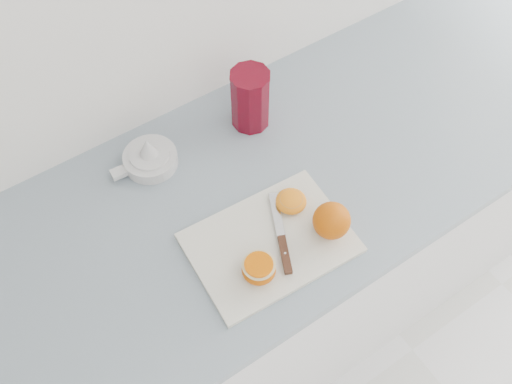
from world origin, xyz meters
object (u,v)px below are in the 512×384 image
counter (252,275)px  cutting_board (270,243)px  citrus_juicer (149,158)px  red_tumbler (250,101)px  half_orange (259,269)px

counter → cutting_board: bearing=-107.2°
citrus_juicer → cutting_board: bearing=-71.6°
cutting_board → red_tumbler: (0.15, 0.31, 0.07)m
counter → citrus_juicer: 0.52m
counter → red_tumbler: size_ratio=16.60×
citrus_juicer → red_tumbler: red_tumbler is taller
citrus_juicer → red_tumbler: size_ratio=1.02×
cutting_board → citrus_juicer: citrus_juicer is taller
counter → cutting_board: 0.47m
counter → citrus_juicer: size_ratio=16.32×
citrus_juicer → half_orange: bearing=-82.7°
red_tumbler → counter: bearing=-123.7°
cutting_board → citrus_juicer: size_ratio=2.09×
half_orange → citrus_juicer: 0.38m
counter → cutting_board: (-0.04, -0.14, 0.45)m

